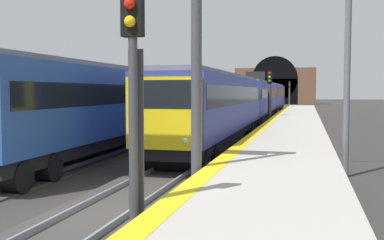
{
  "coord_description": "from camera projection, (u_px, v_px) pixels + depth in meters",
  "views": [
    {
      "loc": [
        -10.37,
        -4.79,
        3.05
      ],
      "look_at": [
        7.65,
        -0.36,
        1.88
      ],
      "focal_mm": 43.69,
      "sensor_mm": 36.0,
      "label": 1
    }
  ],
  "objects": [
    {
      "name": "ground_plane",
      "position": [
        103.0,
        216.0,
        11.39
      ],
      "size": [
        320.0,
        320.0,
        0.0
      ],
      "primitive_type": "plane",
      "color": "#302D2B"
    },
    {
      "name": "platform_right",
      "position": [
        267.0,
        204.0,
        10.41
      ],
      "size": [
        112.0,
        3.56,
        1.03
      ],
      "primitive_type": "cube",
      "color": "#ADA89E",
      "rests_on": "ground_plane"
    },
    {
      "name": "platform_right_edge_strip",
      "position": [
        200.0,
        178.0,
        10.74
      ],
      "size": [
        112.0,
        0.5,
        0.01
      ],
      "primitive_type": "cube",
      "color": "yellow",
      "rests_on": "platform_right"
    },
    {
      "name": "track_main_line",
      "position": [
        103.0,
        214.0,
        11.38
      ],
      "size": [
        160.0,
        2.85,
        0.21
      ],
      "color": "#383533",
      "rests_on": "ground_plane"
    },
    {
      "name": "train_main_approaching",
      "position": [
        255.0,
        99.0,
        44.58
      ],
      "size": [
        58.93,
        2.87,
        4.84
      ],
      "rotation": [
        0.0,
        0.0,
        3.14
      ],
      "color": "navy",
      "rests_on": "ground_plane"
    },
    {
      "name": "train_adjacent_platform",
      "position": [
        170.0,
        100.0,
        33.01
      ],
      "size": [
        41.58,
        3.07,
        4.21
      ],
      "rotation": [
        0.0,
        0.0,
        0.01
      ],
      "color": "#264C99",
      "rests_on": "ground_plane"
    },
    {
      "name": "railway_signal_near",
      "position": [
        134.0,
        105.0,
        8.25
      ],
      "size": [
        0.39,
        0.38,
        4.74
      ],
      "rotation": [
        0.0,
        0.0,
        3.14
      ],
      "color": "#38383D",
      "rests_on": "ground_plane"
    },
    {
      "name": "railway_signal_mid",
      "position": [
        270.0,
        93.0,
        38.21
      ],
      "size": [
        0.39,
        0.38,
        4.65
      ],
      "rotation": [
        0.0,
        0.0,
        3.14
      ],
      "color": "#38383D",
      "rests_on": "ground_plane"
    },
    {
      "name": "railway_signal_far",
      "position": [
        289.0,
        92.0,
        81.81
      ],
      "size": [
        0.39,
        0.38,
        4.7
      ],
      "rotation": [
        0.0,
        0.0,
        3.14
      ],
      "color": "#4C4C54",
      "rests_on": "ground_plane"
    },
    {
      "name": "overhead_signal_gantry",
      "position": [
        47.0,
        8.0,
        13.08
      ],
      "size": [
        0.7,
        8.89,
        7.07
      ],
      "color": "#3F3F47",
      "rests_on": "ground_plane"
    },
    {
      "name": "tunnel_portal",
      "position": [
        275.0,
        86.0,
        106.45
      ],
      "size": [
        2.77,
        18.14,
        10.83
      ],
      "color": "brown",
      "rests_on": "ground_plane"
    },
    {
      "name": "catenary_mast_near",
      "position": [
        346.0,
        68.0,
        16.25
      ],
      "size": [
        0.22,
        2.44,
        7.44
      ],
      "color": "#595B60",
      "rests_on": "ground_plane"
    }
  ]
}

